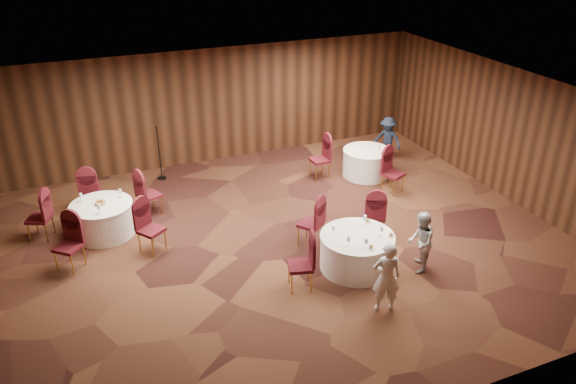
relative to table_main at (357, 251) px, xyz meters
name	(u,v)px	position (x,y,z in m)	size (l,w,h in m)	color
ground	(283,242)	(-1.00, 1.44, -0.38)	(12.00, 12.00, 0.00)	black
room_shell	(283,160)	(-1.00, 1.44, 1.59)	(12.00, 12.00, 12.00)	silver
table_main	(357,251)	(0.00, 0.00, 0.00)	(1.49, 1.49, 0.74)	white
table_left	(103,219)	(-4.54, 3.33, 0.00)	(1.36, 1.36, 0.74)	white
table_right	(366,163)	(2.39, 3.79, 0.00)	(1.29, 1.29, 0.74)	white
chairs_main	(330,233)	(-0.28, 0.65, 0.12)	(2.93, 2.05, 1.00)	#460E15
chairs_left	(100,215)	(-4.58, 3.31, 0.12)	(3.10, 3.08, 1.00)	#460E15
chairs_right	(355,167)	(1.85, 3.42, 0.12)	(1.95, 2.16, 1.00)	#460E15
tabletop_main	(367,232)	(0.14, -0.10, 0.47)	(1.13, 1.05, 0.22)	silver
tabletop_left	(100,201)	(-4.53, 3.32, 0.45)	(0.90, 0.77, 0.22)	silver
tabletop_right	(379,147)	(2.58, 3.51, 0.52)	(0.08, 0.08, 0.22)	silver
mic_stand	(161,164)	(-2.79, 5.72, 0.04)	(0.24, 0.24, 1.46)	black
woman_a	(386,277)	(-0.18, -1.37, 0.32)	(0.51, 0.33, 1.39)	white
woman_b	(421,242)	(1.11, -0.55, 0.27)	(0.62, 0.49, 1.28)	silver
man_c	(387,139)	(3.44, 4.45, 0.28)	(0.84, 0.48, 1.30)	black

